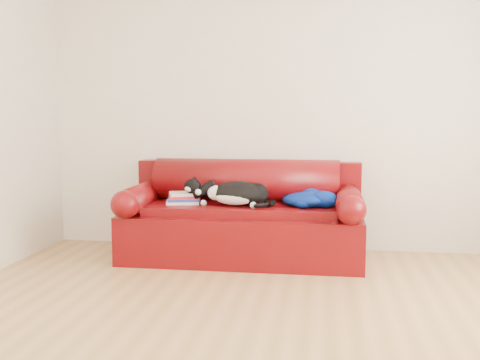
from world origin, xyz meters
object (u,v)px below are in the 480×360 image
object	(u,v)px
sofa_base	(242,233)
blanket	(309,199)
book_stack	(184,198)
cat	(238,194)

from	to	relation	value
sofa_base	blanket	distance (m)	0.67
sofa_base	book_stack	size ratio (longest dim) A/B	6.43
cat	blanket	xyz separation A→B (m)	(0.61, 0.07, -0.04)
sofa_base	book_stack	distance (m)	0.61
sofa_base	cat	bearing A→B (deg)	-102.93
cat	blanket	world-z (taller)	cat
sofa_base	cat	size ratio (longest dim) A/B	2.89
sofa_base	blanket	bearing A→B (deg)	-4.13
book_stack	cat	xyz separation A→B (m)	(0.49, -0.05, 0.05)
book_stack	blanket	bearing A→B (deg)	0.66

